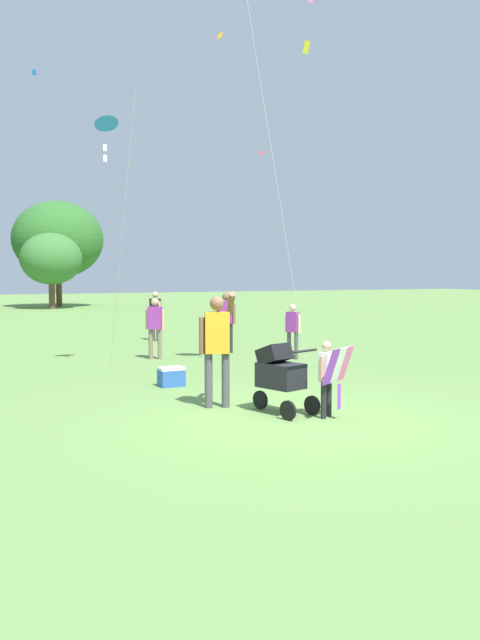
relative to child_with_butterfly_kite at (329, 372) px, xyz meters
name	(u,v)px	position (x,y,z in m)	size (l,w,h in m)	color
ground_plane	(297,418)	(-0.42, 0.16, -0.66)	(120.00, 120.00, 0.00)	#668E47
child_with_butterfly_kite	(329,372)	(0.00, 0.00, 0.00)	(0.65, 0.52, 1.09)	#232328
person_adult_flyer	(217,341)	(-1.13, 1.34, 0.36)	(0.65, 0.51, 1.77)	#4C4C51
stroller	(280,372)	(-0.47, 0.57, -0.05)	(0.73, 1.12, 1.03)	black
kite_orange_delta	(107,128)	(-1.67, 5.66, 4.36)	(0.61, 3.42, 5.26)	blue
distant_kites_cluster	(38,15)	(-0.37, 22.19, 12.61)	(24.66, 14.45, 7.08)	blue
person_red_shirt	(229,313)	(3.35, 10.51, 0.17)	(0.31, 0.41, 1.41)	#4C4C51
person_sitting_far	(155,323)	(-0.20, 7.09, 0.20)	(0.39, 0.34, 1.47)	#7F705B
person_couple_left	(293,327)	(2.76, 5.66, 0.12)	(0.29, 0.38, 1.32)	#4C4C51
person_kid_running	(155,312)	(1.16, 11.15, 0.22)	(0.30, 0.46, 1.50)	#4C4C51
person_back_turned	(226,318)	(1.85, 7.50, 0.25)	(0.43, 0.36, 1.55)	#232328
cooler_box	(171,377)	(-1.13, 3.40, -0.48)	(0.45, 0.33, 0.35)	#2D5BB7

